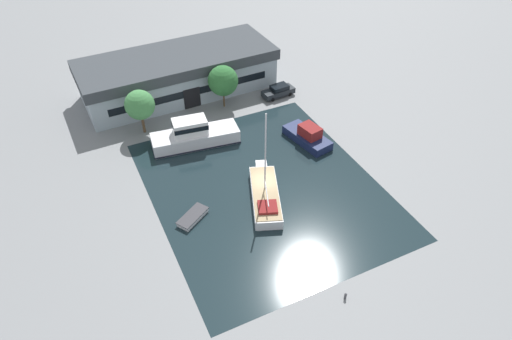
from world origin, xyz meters
The scene contains 11 objects.
ground_plane centered at (0.00, 0.00, 0.00)m, with size 440.00×440.00×0.00m, color gray.
water_canal centered at (0.00, 0.00, 0.00)m, with size 24.04×28.81×0.01m, color #19282D.
warehouse_building centered at (-1.67, 24.58, 2.91)m, with size 28.02×11.44×5.75m.
quay_tree_near_building centered at (2.55, 17.79, 4.02)m, with size 4.12×4.12×6.09m.
quay_tree_by_water centered at (-9.19, 16.52, 4.07)m, with size 3.77×3.77×5.98m.
parked_car centered at (10.72, 17.00, 0.84)m, with size 4.90×2.27×1.68m.
sailboat_moored centered at (-0.73, -1.64, 0.67)m, with size 5.83×10.11×10.68m.
motor_cruiser centered at (-4.19, 11.20, 1.33)m, with size 11.20×4.71×3.66m.
small_dinghy centered at (-8.82, -1.04, 0.27)m, with size 3.90×3.26×0.53m.
cabin_boat centered at (8.82, 5.49, 0.87)m, with size 3.94×7.03×2.44m.
mooring_bollard centered at (-0.03, -15.95, 0.36)m, with size 0.24×0.24×0.68m.
Camera 1 is at (-17.21, -33.70, 34.27)m, focal length 32.00 mm.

